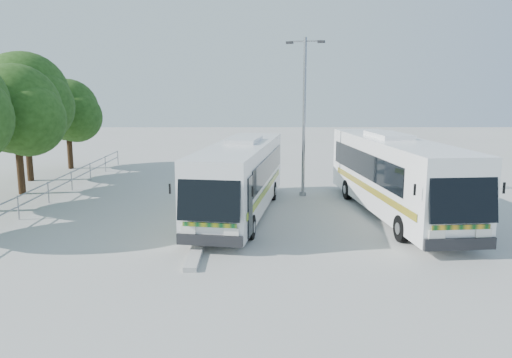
{
  "coord_description": "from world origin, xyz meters",
  "views": [
    {
      "loc": [
        -0.43,
        -19.71,
        5.23
      ],
      "look_at": [
        -0.35,
        1.41,
        1.42
      ],
      "focal_mm": 35.0,
      "sensor_mm": 36.0,
      "label": 1
    }
  ],
  "objects_px": {
    "tree_far_c": "(17,109)",
    "tree_far_e": "(68,110)",
    "coach_main": "(240,176)",
    "tree_far_d": "(26,97)",
    "coach_adjacent": "(395,174)",
    "lamppost": "(304,110)"
  },
  "relations": [
    {
      "from": "tree_far_e",
      "to": "lamppost",
      "type": "height_order",
      "value": "lamppost"
    },
    {
      "from": "tree_far_d",
      "to": "coach_adjacent",
      "type": "xyz_separation_m",
      "value": [
        18.74,
        -8.09,
        -3.06
      ]
    },
    {
      "from": "coach_main",
      "to": "tree_far_d",
      "type": "bearing_deg",
      "value": 156.26
    },
    {
      "from": "tree_far_e",
      "to": "coach_main",
      "type": "relative_size",
      "value": 0.54
    },
    {
      "from": "lamppost",
      "to": "coach_adjacent",
      "type": "bearing_deg",
      "value": -30.36
    },
    {
      "from": "tree_far_d",
      "to": "tree_far_e",
      "type": "relative_size",
      "value": 1.24
    },
    {
      "from": "tree_far_c",
      "to": "coach_main",
      "type": "bearing_deg",
      "value": -21.0
    },
    {
      "from": "tree_far_c",
      "to": "coach_main",
      "type": "height_order",
      "value": "tree_far_c"
    },
    {
      "from": "lamppost",
      "to": "tree_far_e",
      "type": "bearing_deg",
      "value": 168.28
    },
    {
      "from": "tree_far_d",
      "to": "coach_adjacent",
      "type": "distance_m",
      "value": 20.64
    },
    {
      "from": "tree_far_d",
      "to": "coach_main",
      "type": "relative_size",
      "value": 0.67
    },
    {
      "from": "tree_far_d",
      "to": "tree_far_c",
      "type": "bearing_deg",
      "value": -72.17
    },
    {
      "from": "tree_far_e",
      "to": "coach_adjacent",
      "type": "relative_size",
      "value": 0.51
    },
    {
      "from": "coach_adjacent",
      "to": "lamppost",
      "type": "xyz_separation_m",
      "value": [
        -3.43,
        3.97,
        2.48
      ]
    },
    {
      "from": "tree_far_d",
      "to": "coach_main",
      "type": "xyz_separation_m",
      "value": [
        12.31,
        -7.97,
        -3.17
      ]
    },
    {
      "from": "tree_far_c",
      "to": "coach_adjacent",
      "type": "xyz_separation_m",
      "value": [
        17.55,
        -4.39,
        -2.51
      ]
    },
    {
      "from": "coach_main",
      "to": "lamppost",
      "type": "distance_m",
      "value": 5.52
    },
    {
      "from": "lamppost",
      "to": "coach_main",
      "type": "bearing_deg",
      "value": -109.24
    },
    {
      "from": "tree_far_c",
      "to": "lamppost",
      "type": "relative_size",
      "value": 0.85
    },
    {
      "from": "tree_far_c",
      "to": "coach_main",
      "type": "relative_size",
      "value": 0.59
    },
    {
      "from": "tree_far_c",
      "to": "tree_far_e",
      "type": "height_order",
      "value": "tree_far_c"
    },
    {
      "from": "coach_main",
      "to": "lamppost",
      "type": "height_order",
      "value": "lamppost"
    }
  ]
}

